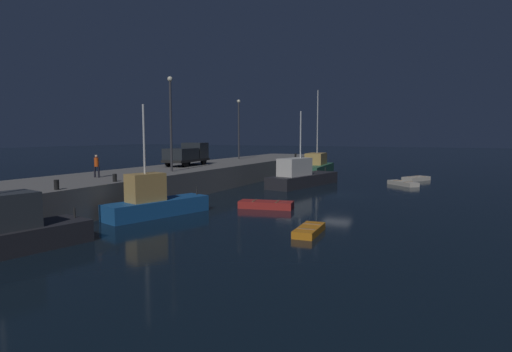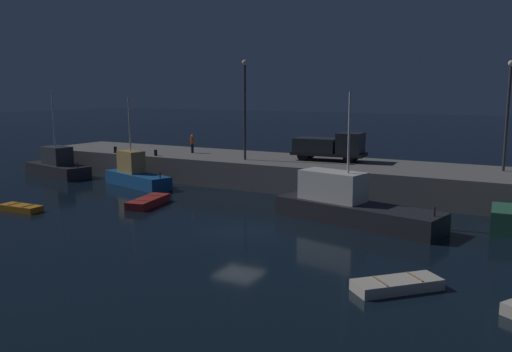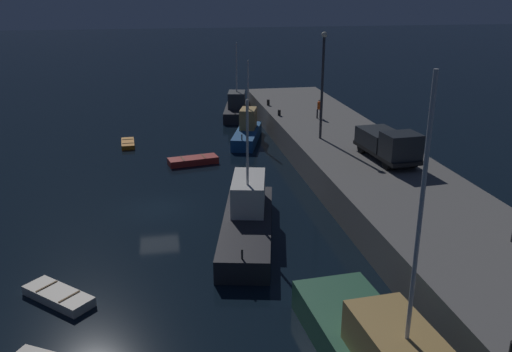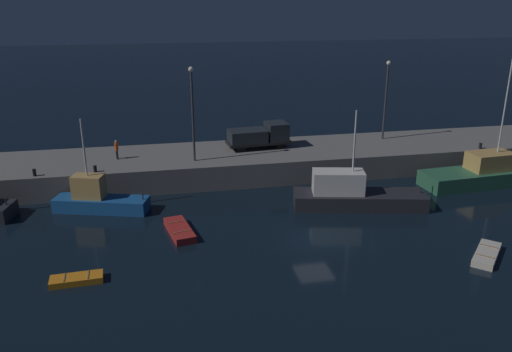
% 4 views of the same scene
% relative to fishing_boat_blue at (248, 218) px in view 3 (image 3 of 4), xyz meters
% --- Properties ---
extents(ground_plane, '(320.00, 320.00, 0.00)m').
position_rel_fishing_boat_blue_xyz_m(ground_plane, '(-4.73, -5.08, -1.03)').
color(ground_plane, black).
extents(pier_quay, '(58.57, 8.24, 2.18)m').
position_rel_fishing_boat_blue_xyz_m(pier_quay, '(-4.73, 9.72, 0.06)').
color(pier_quay, slate).
rests_on(pier_quay, ground).
extents(fishing_boat_blue, '(10.62, 4.83, 7.77)m').
position_rel_fishing_boat_blue_xyz_m(fishing_boat_blue, '(0.00, 0.00, 0.00)').
color(fishing_boat_blue, '#232328').
rests_on(fishing_boat_blue, ground).
extents(fishing_boat_white, '(7.49, 3.93, 7.27)m').
position_rel_fishing_boat_blue_xyz_m(fishing_boat_white, '(-19.65, 3.25, -0.08)').
color(fishing_boat_white, '#195193').
rests_on(fishing_boat_white, ground).
extents(fishing_trawler_green, '(7.87, 3.91, 7.90)m').
position_rel_fishing_boat_blue_xyz_m(fishing_trawler_green, '(-29.58, 3.75, -0.08)').
color(fishing_trawler_green, '#232328').
rests_on(fishing_trawler_green, ground).
extents(rowboat_white_mid, '(2.10, 4.12, 0.56)m').
position_rel_fishing_boat_blue_xyz_m(rowboat_white_mid, '(-13.74, -2.15, -0.77)').
color(rowboat_white_mid, '#B22823').
rests_on(rowboat_white_mid, ground).
extents(dinghy_red_small, '(3.38, 3.47, 0.48)m').
position_rel_fishing_boat_blue_xyz_m(dinghy_red_small, '(5.27, -9.57, -0.81)').
color(dinghy_red_small, beige).
rests_on(dinghy_red_small, ground).
extents(rowboat_blue_far, '(3.04, 1.27, 0.43)m').
position_rel_fishing_boat_blue_xyz_m(rowboat_blue_far, '(-20.02, -7.52, -0.83)').
color(rowboat_blue_far, orange).
rests_on(rowboat_blue_far, ground).
extents(lamp_post_west, '(0.44, 0.44, 8.12)m').
position_rel_fishing_boat_blue_xyz_m(lamp_post_west, '(-11.74, 7.75, 5.89)').
color(lamp_post_west, '#38383D').
rests_on(lamp_post_west, pier_quay).
extents(utility_truck, '(6.12, 2.73, 2.34)m').
position_rel_fishing_boat_blue_xyz_m(utility_truck, '(-5.29, 10.58, 2.35)').
color(utility_truck, black).
rests_on(utility_truck, pier_quay).
extents(dockworker, '(0.38, 0.44, 1.70)m').
position_rel_fishing_boat_blue_xyz_m(dockworker, '(-18.40, 9.60, 2.12)').
color(dockworker, black).
rests_on(dockworker, pier_quay).
extents(bollard_central, '(0.28, 0.28, 0.58)m').
position_rel_fishing_boat_blue_xyz_m(bollard_central, '(-24.65, 6.22, 1.44)').
color(bollard_central, black).
rests_on(bollard_central, pier_quay).
extents(bollard_east, '(0.28, 0.28, 0.53)m').
position_rel_fishing_boat_blue_xyz_m(bollard_east, '(-19.99, 6.30, 1.42)').
color(bollard_east, black).
rests_on(bollard_east, pier_quay).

